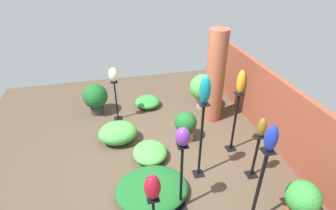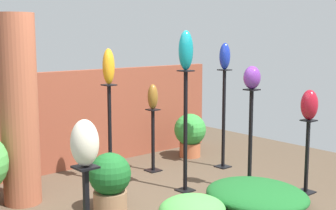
% 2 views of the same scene
% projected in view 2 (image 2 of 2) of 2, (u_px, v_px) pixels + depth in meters
% --- Properties ---
extents(brick_wall_back, '(5.60, 0.12, 1.47)m').
position_uv_depth(brick_wall_back, '(64.00, 121.00, 6.89)').
color(brick_wall_back, brown).
rests_on(brick_wall_back, ground).
extents(brick_pillar, '(0.44, 0.44, 2.24)m').
position_uv_depth(brick_pillar, '(19.00, 110.00, 5.44)').
color(brick_pillar, '#9E5138').
rests_on(brick_pillar, ground).
extents(pedestal_amber, '(0.20, 0.20, 1.35)m').
position_uv_depth(pedestal_amber, '(110.00, 138.00, 6.28)').
color(pedestal_amber, black).
rests_on(pedestal_amber, ground).
extents(pedestal_ruby, '(0.20, 0.20, 0.94)m').
position_uv_depth(pedestal_ruby, '(307.00, 160.00, 5.91)').
color(pedestal_ruby, black).
rests_on(pedestal_ruby, ground).
extents(pedestal_cobalt, '(0.20, 0.20, 1.49)m').
position_uv_depth(pedestal_cobalt, '(224.00, 123.00, 7.02)').
color(pedestal_cobalt, black).
rests_on(pedestal_cobalt, ground).
extents(pedestal_violet, '(0.20, 0.20, 1.32)m').
position_uv_depth(pedestal_violet, '(250.00, 145.00, 5.96)').
color(pedestal_violet, black).
rests_on(pedestal_violet, ground).
extents(pedestal_bronze, '(0.20, 0.20, 0.93)m').
position_uv_depth(pedestal_bronze, '(153.00, 143.00, 6.86)').
color(pedestal_bronze, black).
rests_on(pedestal_bronze, ground).
extents(pedestal_teal, '(0.20, 0.20, 1.56)m').
position_uv_depth(pedestal_teal, '(185.00, 136.00, 5.93)').
color(pedestal_teal, black).
rests_on(pedestal_teal, ground).
extents(art_vase_amber, '(0.16, 0.15, 0.47)m').
position_uv_depth(art_vase_amber, '(109.00, 66.00, 6.14)').
color(art_vase_amber, orange).
rests_on(art_vase_amber, pedestal_amber).
extents(art_vase_ivory, '(0.21, 0.21, 0.35)m').
position_uv_depth(art_vase_ivory, '(85.00, 143.00, 3.39)').
color(art_vase_ivory, beige).
rests_on(art_vase_ivory, pedestal_ivory).
extents(art_vase_ruby, '(0.21, 0.22, 0.38)m').
position_uv_depth(art_vase_ruby, '(309.00, 105.00, 5.80)').
color(art_vase_ruby, maroon).
rests_on(art_vase_ruby, pedestal_ruby).
extents(art_vase_cobalt, '(0.16, 0.16, 0.39)m').
position_uv_depth(art_vase_cobalt, '(225.00, 56.00, 6.88)').
color(art_vase_cobalt, '#192D9E').
rests_on(art_vase_cobalt, pedestal_cobalt).
extents(art_vase_violet, '(0.21, 0.22, 0.29)m').
position_uv_depth(art_vase_violet, '(252.00, 77.00, 5.83)').
color(art_vase_violet, '#6B2D8C').
rests_on(art_vase_violet, pedestal_violet).
extents(art_vase_bronze, '(0.15, 0.15, 0.36)m').
position_uv_depth(art_vase_bronze, '(153.00, 97.00, 6.76)').
color(art_vase_bronze, brown).
rests_on(art_vase_bronze, pedestal_bronze).
extents(art_vase_teal, '(0.19, 0.18, 0.49)m').
position_uv_depth(art_vase_teal, '(186.00, 50.00, 5.77)').
color(art_vase_teal, '#0F727A').
rests_on(art_vase_teal, pedestal_teal).
extents(potted_plant_back_center, '(0.49, 0.49, 0.67)m').
position_uv_depth(potted_plant_back_center, '(110.00, 180.00, 5.32)').
color(potted_plant_back_center, '#936B4C').
rests_on(potted_plant_back_center, ground).
extents(potted_plant_walkway_edge, '(0.52, 0.52, 0.72)m').
position_uv_depth(potted_plant_walkway_edge, '(190.00, 133.00, 7.69)').
color(potted_plant_walkway_edge, '#B25B38').
rests_on(potted_plant_walkway_edge, ground).
extents(foliage_bed_center, '(0.74, 0.69, 0.29)m').
position_uv_depth(foliage_bed_center, '(192.00, 210.00, 4.98)').
color(foliage_bed_center, '#479942').
rests_on(foliage_bed_center, ground).
extents(foliage_bed_rear, '(1.10, 1.26, 0.27)m').
position_uv_depth(foliage_bed_rear, '(257.00, 195.00, 5.48)').
color(foliage_bed_rear, '#195923').
rests_on(foliage_bed_rear, ground).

